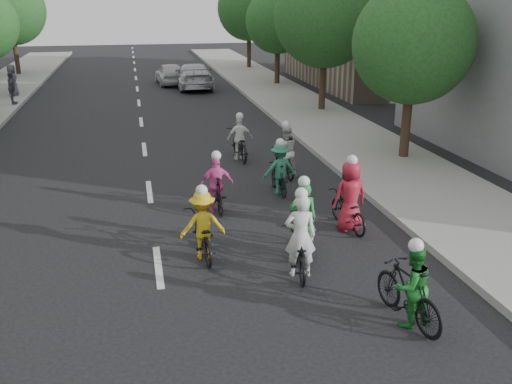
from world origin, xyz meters
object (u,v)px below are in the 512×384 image
object	(u,v)px
cyclist_4	(349,203)
follow_car_lead	(193,76)
cyclist_1	(410,290)
cyclist_2	(203,231)
cyclist_3	(217,189)
spectator_1	(12,88)
cyclist_7	(279,173)
cyclist_5	(302,226)
cyclist_8	(239,143)
cyclist_6	(285,157)
cyclist_0	(299,247)
spectator_2	(12,80)
follow_car_trail	(170,74)

from	to	relation	value
cyclist_4	follow_car_lead	xyz separation A→B (m)	(-1.22, 23.41, 0.10)
cyclist_1	cyclist_2	world-z (taller)	cyclist_2
cyclist_3	spectator_1	xyz separation A→B (m)	(-8.03, 17.06, 0.37)
cyclist_2	cyclist_3	bearing A→B (deg)	-107.53
cyclist_7	cyclist_5	bearing A→B (deg)	80.97
cyclist_2	cyclist_8	size ratio (longest dim) A/B	0.96
cyclist_6	cyclist_7	distance (m)	1.70
cyclist_3	cyclist_5	bearing A→B (deg)	114.06
cyclist_2	cyclist_4	xyz separation A→B (m)	(3.67, 0.83, 0.05)
cyclist_0	spectator_2	size ratio (longest dim) A/B	1.10
cyclist_8	cyclist_2	bearing A→B (deg)	71.21
cyclist_4	spectator_1	size ratio (longest dim) A/B	1.15
cyclist_1	cyclist_5	size ratio (longest dim) A/B	1.05
cyclist_4	cyclist_8	xyz separation A→B (m)	(-1.43, 6.81, -0.07)
cyclist_8	spectator_1	bearing A→B (deg)	-54.30
cyclist_4	cyclist_5	size ratio (longest dim) A/B	1.05
cyclist_4	follow_car_trail	world-z (taller)	cyclist_4
cyclist_0	cyclist_6	size ratio (longest dim) A/B	1.05
cyclist_3	cyclist_2	bearing A→B (deg)	73.40
cyclist_1	cyclist_8	world-z (taller)	cyclist_8
cyclist_6	follow_car_lead	world-z (taller)	cyclist_6
cyclist_1	cyclist_7	size ratio (longest dim) A/B	1.14
cyclist_6	spectator_1	distance (m)	17.94
cyclist_8	follow_car_lead	distance (m)	16.59
cyclist_5	follow_car_lead	bearing A→B (deg)	-82.71
cyclist_2	spectator_1	xyz separation A→B (m)	(-7.31, 19.81, 0.37)
cyclist_2	cyclist_3	world-z (taller)	cyclist_2
follow_car_trail	cyclist_3	bearing A→B (deg)	84.29
cyclist_2	spectator_2	distance (m)	23.92
cyclist_8	spectator_1	size ratio (longest dim) A/B	1.19
cyclist_2	spectator_2	xyz separation A→B (m)	(-7.77, 22.62, 0.40)
cyclist_0	spectator_1	world-z (taller)	cyclist_0
cyclist_6	spectator_2	distance (m)	20.52
spectator_2	cyclist_3	bearing A→B (deg)	-157.94
cyclist_7	spectator_2	distance (m)	21.59
cyclist_6	spectator_2	world-z (taller)	spectator_2
spectator_2	spectator_1	bearing A→B (deg)	-171.82
cyclist_7	cyclist_0	bearing A→B (deg)	78.37
cyclist_4	spectator_1	distance (m)	21.93
cyclist_5	spectator_2	world-z (taller)	spectator_2
cyclist_3	cyclist_1	bearing A→B (deg)	109.54
follow_car_trail	cyclist_0	bearing A→B (deg)	86.75
cyclist_7	cyclist_8	xyz separation A→B (m)	(-0.44, 3.91, -0.05)
cyclist_4	spectator_2	xyz separation A→B (m)	(-11.44, 21.80, 0.35)
cyclist_3	cyclist_4	bearing A→B (deg)	144.95
cyclist_5	cyclist_8	world-z (taller)	cyclist_5
cyclist_4	cyclist_5	world-z (taller)	cyclist_4
cyclist_1	cyclist_4	world-z (taller)	cyclist_4
cyclist_0	cyclist_5	size ratio (longest dim) A/B	1.05
cyclist_2	cyclist_7	world-z (taller)	cyclist_2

